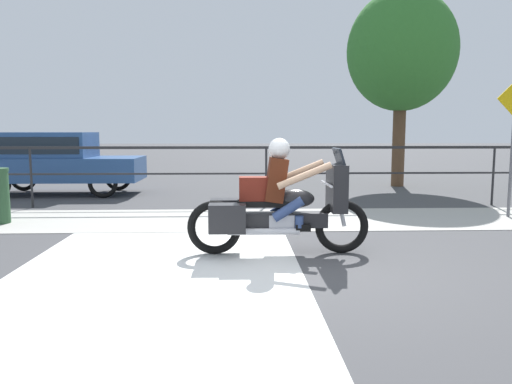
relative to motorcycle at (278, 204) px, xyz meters
The scene contains 7 objects.
ground_plane 1.02m from the motorcycle, 83.28° to the right, with size 120.00×120.00×0.00m, color #424244.
sidewalk_band 2.73m from the motorcycle, 88.07° to the left, with size 44.00×2.40×0.01m, color #A8A59E.
crosswalk_band 1.91m from the motorcycle, 147.50° to the right, with size 3.44×6.00×0.01m, color silver.
fence_railing 4.29m from the motorcycle, 88.81° to the left, with size 36.00×0.05×1.33m.
motorcycle is the anchor object (origin of this frame).
parked_car 8.48m from the motorcycle, 128.78° to the left, with size 4.21×1.72×1.63m.
tree_behind_sign 9.86m from the motorcycle, 62.39° to the left, with size 3.20×3.20×5.77m.
Camera 1 is at (-0.63, -5.89, 1.67)m, focal length 35.00 mm.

